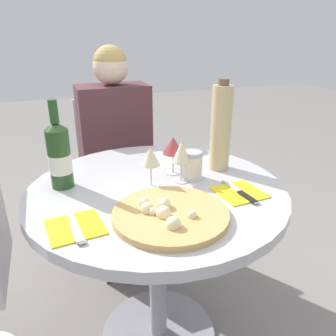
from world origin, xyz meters
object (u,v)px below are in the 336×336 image
at_px(chair_behind_diner, 115,176).
at_px(tall_carafe, 221,128).
at_px(wine_bottle, 59,156).
at_px(dining_table, 157,222).
at_px(pizza_large, 169,214).
at_px(seated_diner, 120,172).

distance_m(chair_behind_diner, tall_carafe, 0.90).
bearing_deg(wine_bottle, dining_table, -20.78).
bearing_deg(tall_carafe, dining_table, -165.92).
bearing_deg(wine_bottle, pizza_large, -50.49).
xyz_separation_m(chair_behind_diner, pizza_large, (-0.04, -1.01, 0.30)).
height_order(chair_behind_diner, wine_bottle, wine_bottle).
xyz_separation_m(dining_table, wine_bottle, (-0.31, 0.12, 0.27)).
distance_m(seated_diner, pizza_large, 0.89).
bearing_deg(dining_table, tall_carafe, 14.08).
distance_m(wine_bottle, tall_carafe, 0.60).
height_order(pizza_large, tall_carafe, tall_carafe).
bearing_deg(dining_table, chair_behind_diner, 89.62).
bearing_deg(pizza_large, seated_diner, 87.37).
relative_size(dining_table, chair_behind_diner, 1.03).
distance_m(pizza_large, tall_carafe, 0.46).
xyz_separation_m(chair_behind_diner, seated_diner, (-0.00, -0.14, 0.09)).
distance_m(dining_table, wine_bottle, 0.42).
relative_size(chair_behind_diner, seated_diner, 0.75).
bearing_deg(seated_diner, pizza_large, 87.37).
bearing_deg(chair_behind_diner, seated_diner, 90.00).
height_order(seated_diner, tall_carafe, seated_diner).
height_order(chair_behind_diner, seated_diner, seated_diner).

